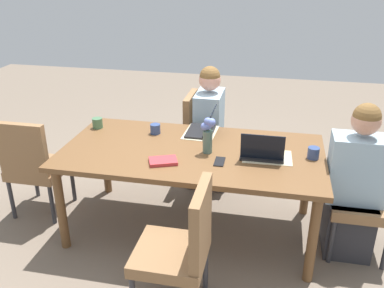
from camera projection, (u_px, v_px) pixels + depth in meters
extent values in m
plane|color=#756656|center=(192.00, 228.00, 3.53)|extent=(10.00, 10.00, 0.00)
cube|color=brown|center=(192.00, 152.00, 3.24)|extent=(2.01, 1.03, 0.04)
cylinder|color=brown|center=(307.00, 179.00, 3.61)|extent=(0.07, 0.07, 0.69)
cylinder|color=brown|center=(106.00, 159.00, 3.95)|extent=(0.07, 0.07, 0.69)
cylinder|color=brown|center=(313.00, 240.00, 2.83)|extent=(0.07, 0.07, 0.69)
cylinder|color=brown|center=(61.00, 209.00, 3.18)|extent=(0.07, 0.07, 0.69)
cube|color=olive|center=(209.00, 143.00, 4.13)|extent=(0.44, 0.44, 0.08)
cube|color=olive|center=(191.00, 117.00, 4.06)|extent=(0.06, 0.42, 0.45)
cylinder|color=#333338|center=(230.00, 157.00, 4.36)|extent=(0.04, 0.04, 0.37)
cylinder|color=#333338|center=(225.00, 174.00, 4.02)|extent=(0.04, 0.04, 0.37)
cylinder|color=#333338|center=(194.00, 154.00, 4.43)|extent=(0.04, 0.04, 0.37)
cylinder|color=#333338|center=(187.00, 170.00, 4.09)|extent=(0.04, 0.04, 0.37)
cube|color=#2D2D33|center=(208.00, 163.00, 4.15)|extent=(0.36, 0.34, 0.45)
cube|color=#99B7CC|center=(209.00, 118.00, 3.96)|extent=(0.24, 0.40, 0.50)
sphere|color=#E29D85|center=(210.00, 80.00, 3.81)|extent=(0.20, 0.20, 0.20)
sphere|color=brown|center=(210.00, 77.00, 3.80)|extent=(0.19, 0.19, 0.19)
cube|color=olive|center=(360.00, 204.00, 3.11)|extent=(0.44, 0.44, 0.08)
cube|color=olive|center=(361.00, 161.00, 3.17)|extent=(0.42, 0.06, 0.45)
cylinder|color=#333338|center=(331.00, 241.00, 3.07)|extent=(0.04, 0.04, 0.37)
cylinder|color=#333338|center=(376.00, 218.00, 3.34)|extent=(0.04, 0.04, 0.37)
cylinder|color=#333338|center=(327.00, 213.00, 3.41)|extent=(0.04, 0.04, 0.37)
cube|color=#2D2D33|center=(347.00, 224.00, 3.20)|extent=(0.34, 0.36, 0.45)
cube|color=#99B7CC|center=(357.00, 169.00, 3.01)|extent=(0.40, 0.24, 0.50)
sphere|color=tan|center=(366.00, 121.00, 2.85)|extent=(0.20, 0.20, 0.20)
sphere|color=brown|center=(367.00, 117.00, 2.84)|extent=(0.19, 0.19, 0.19)
cube|color=olive|center=(170.00, 255.00, 2.59)|extent=(0.44, 0.44, 0.08)
cube|color=olive|center=(201.00, 222.00, 2.44)|extent=(0.06, 0.42, 0.45)
cylinder|color=#333338|center=(151.00, 260.00, 2.88)|extent=(0.04, 0.04, 0.37)
cylinder|color=#333338|center=(206.00, 267.00, 2.81)|extent=(0.04, 0.04, 0.37)
cube|color=olive|center=(40.00, 168.00, 3.64)|extent=(0.44, 0.44, 0.08)
cube|color=olive|center=(22.00, 150.00, 3.36)|extent=(0.42, 0.06, 0.45)
cylinder|color=#333338|center=(35.00, 179.00, 3.94)|extent=(0.04, 0.04, 0.37)
cylinder|color=#333338|center=(73.00, 183.00, 3.87)|extent=(0.04, 0.04, 0.37)
cylinder|color=#333338|center=(12.00, 200.00, 3.60)|extent=(0.04, 0.04, 0.37)
cylinder|color=#333338|center=(52.00, 204.00, 3.53)|extent=(0.04, 0.04, 0.37)
cylinder|color=#4C6B60|center=(208.00, 142.00, 3.16)|extent=(0.07, 0.07, 0.18)
sphere|color=#6B7FD1|center=(205.00, 126.00, 3.11)|extent=(0.06, 0.06, 0.06)
cylinder|color=#477A3D|center=(205.00, 129.00, 3.12)|extent=(0.01, 0.01, 0.04)
sphere|color=#6B7FD1|center=(208.00, 121.00, 3.09)|extent=(0.06, 0.06, 0.06)
cylinder|color=#477A3D|center=(208.00, 126.00, 3.11)|extent=(0.01, 0.01, 0.08)
sphere|color=#6B7FD1|center=(211.00, 122.00, 3.09)|extent=(0.06, 0.06, 0.06)
cylinder|color=#477A3D|center=(211.00, 127.00, 3.11)|extent=(0.01, 0.01, 0.07)
sphere|color=#6B7FD1|center=(208.00, 126.00, 3.11)|extent=(0.06, 0.06, 0.06)
cylinder|color=#477A3D|center=(208.00, 128.00, 3.12)|extent=(0.01, 0.01, 0.04)
cube|color=beige|center=(200.00, 132.00, 3.55)|extent=(0.27, 0.37, 0.00)
cube|color=beige|center=(267.00, 157.00, 3.12)|extent=(0.37, 0.27, 0.00)
cube|color=black|center=(262.00, 155.00, 3.13)|extent=(0.32, 0.22, 0.02)
cube|color=black|center=(262.00, 147.00, 3.00)|extent=(0.31, 0.04, 0.20)
cube|color=black|center=(201.00, 131.00, 3.55)|extent=(0.22, 0.32, 0.02)
cube|color=black|center=(210.00, 121.00, 3.50)|extent=(0.07, 0.31, 0.19)
cylinder|color=#47704C|center=(97.00, 123.00, 3.64)|extent=(0.09, 0.09, 0.09)
cylinder|color=#33477A|center=(313.00, 153.00, 3.08)|extent=(0.09, 0.09, 0.09)
cylinder|color=#33477A|center=(155.00, 129.00, 3.52)|extent=(0.09, 0.09, 0.08)
cube|color=#B73338|center=(163.00, 161.00, 3.03)|extent=(0.24, 0.20, 0.03)
cube|color=black|center=(220.00, 162.00, 3.04)|extent=(0.07, 0.15, 0.01)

